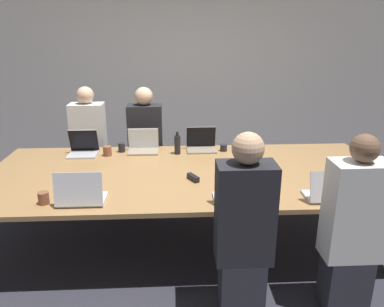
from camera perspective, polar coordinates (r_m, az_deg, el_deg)
The scene contains 23 objects.
ground_plane at distance 3.89m, azimuth -0.59°, elevation -12.83°, with size 24.00×24.00×0.00m, color #2D2D38.
curtain_wall at distance 5.87m, azimuth -1.74°, elevation 12.47°, with size 12.00×0.06×2.80m.
conference_table at distance 3.58m, azimuth -0.63°, elevation -3.46°, with size 3.80×1.65×0.73m.
laptop_near_left at distance 3.03m, azimuth -16.60°, elevation -6.00°, with size 0.36×0.27×0.28m.
cup_near_left at distance 3.14m, azimuth -21.68°, elevation -6.32°, with size 0.08×0.08×0.10m.
laptop_far_midleft at distance 4.17m, azimuth -7.44°, elevation 1.31°, with size 0.34×0.24×0.25m.
person_far_midleft at distance 4.54m, azimuth -7.06°, elevation 1.08°, with size 0.40×0.24×1.39m.
cup_far_midleft at distance 4.19m, azimuth -10.66°, elevation 0.91°, with size 0.07×0.07×0.10m.
laptop_near_right at distance 3.16m, azimuth 20.16°, elevation -5.46°, with size 0.35×0.25×0.25m.
person_near_right at distance 2.94m, azimuth 23.22°, elevation -10.69°, with size 0.40×0.24×1.37m.
cup_near_right at distance 3.35m, azimuth 23.53°, elevation -4.97°, with size 0.09×0.09×0.10m.
bottle_near_right at distance 3.37m, azimuth 23.55°, elevation -3.85°, with size 0.07×0.07×0.24m.
laptop_far_center at distance 4.19m, azimuth 1.43°, elevation 1.55°, with size 0.33×0.25×0.25m.
cup_far_center at distance 4.16m, azimuth 4.83°, elevation 0.89°, with size 0.08×0.08×0.08m.
bottle_far_center at distance 4.04m, azimuth -2.24°, elevation 1.39°, with size 0.07×0.07×0.25m.
laptop_far_left at distance 4.20m, azimuth -16.23°, elevation 0.89°, with size 0.31×0.27×0.27m.
person_far_left at distance 4.75m, azimuth -15.33°, elevation 1.30°, with size 0.40×0.24×1.38m.
cup_far_left at distance 4.09m, azimuth -12.77°, elevation 0.38°, with size 0.09×0.09×0.10m.
laptop_near_midright at distance 2.97m, azimuth 6.39°, elevation -6.08°, with size 0.32×0.23×0.23m.
person_near_midright at distance 2.70m, azimuth 7.92°, elevation -11.57°, with size 0.40×0.24×1.39m.
cup_near_midright at distance 3.04m, azimuth 11.18°, elevation -5.99°, with size 0.08×0.08×0.10m.
stapler at distance 3.36m, azimuth 0.16°, elevation -3.71°, with size 0.11×0.15×0.05m.
notebook at distance 3.56m, azimuth 6.15°, elevation -2.76°, with size 0.23×0.22×0.02m.
Camera 1 is at (-0.14, -3.31, 2.03)m, focal length 35.00 mm.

